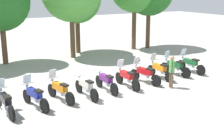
# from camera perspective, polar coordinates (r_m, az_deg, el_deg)

# --- Properties ---
(ground_plane) EXTENTS (80.00, 80.00, 0.00)m
(ground_plane) POSITION_cam_1_polar(r_m,az_deg,el_deg) (15.51, 0.92, -3.63)
(ground_plane) COLOR #9E9B93
(motorcycle_0) EXTENTS (0.62, 2.19, 1.37)m
(motorcycle_0) POSITION_cam_1_polar(r_m,az_deg,el_deg) (13.10, -19.34, -5.71)
(motorcycle_0) COLOR black
(motorcycle_0) RESTS_ON ground_plane
(motorcycle_1) EXTENTS (0.70, 2.16, 1.37)m
(motorcycle_1) POSITION_cam_1_polar(r_m,az_deg,el_deg) (13.43, -14.30, -4.79)
(motorcycle_1) COLOR black
(motorcycle_1) RESTS_ON ground_plane
(motorcycle_2) EXTENTS (0.68, 2.17, 1.37)m
(motorcycle_2) POSITION_cam_1_polar(r_m,az_deg,el_deg) (13.99, -9.73, -3.73)
(motorcycle_2) COLOR black
(motorcycle_2) RESTS_ON ground_plane
(motorcycle_3) EXTENTS (0.62, 2.19, 0.99)m
(motorcycle_3) POSITION_cam_1_polar(r_m,az_deg,el_deg) (14.32, -4.91, -3.18)
(motorcycle_3) COLOR black
(motorcycle_3) RESTS_ON ground_plane
(motorcycle_4) EXTENTS (0.62, 2.19, 0.99)m
(motorcycle_4) POSITION_cam_1_polar(r_m,az_deg,el_deg) (15.08, -1.13, -2.17)
(motorcycle_4) COLOR black
(motorcycle_4) RESTS_ON ground_plane
(motorcycle_5) EXTENTS (0.62, 2.19, 1.37)m
(motorcycle_5) POSITION_cam_1_polar(r_m,az_deg,el_deg) (15.69, 2.77, -1.44)
(motorcycle_5) COLOR black
(motorcycle_5) RESTS_ON ground_plane
(motorcycle_6) EXTENTS (0.68, 2.17, 1.37)m
(motorcycle_6) POSITION_cam_1_polar(r_m,az_deg,el_deg) (16.45, 6.12, -0.73)
(motorcycle_6) COLOR black
(motorcycle_6) RESTS_ON ground_plane
(motorcycle_7) EXTENTS (0.62, 2.19, 1.37)m
(motorcycle_7) POSITION_cam_1_polar(r_m,az_deg,el_deg) (17.40, 8.89, 0.04)
(motorcycle_7) COLOR black
(motorcycle_7) RESTS_ON ground_plane
(motorcycle_8) EXTENTS (0.63, 2.18, 1.37)m
(motorcycle_8) POSITION_cam_1_polar(r_m,az_deg,el_deg) (18.25, 11.67, 0.62)
(motorcycle_8) COLOR black
(motorcycle_8) RESTS_ON ground_plane
(motorcycle_9) EXTENTS (0.62, 2.19, 1.37)m
(motorcycle_9) POSITION_cam_1_polar(r_m,az_deg,el_deg) (19.06, 14.47, 1.07)
(motorcycle_9) COLOR black
(motorcycle_9) RESTS_ON ground_plane
(person_0) EXTENTS (0.25, 0.41, 1.69)m
(person_0) POSITION_cam_1_polar(r_m,az_deg,el_deg) (15.75, 11.12, 0.13)
(person_0) COLOR brown
(person_0) RESTS_ON ground_plane
(tree_2) EXTENTS (3.82, 3.82, 6.04)m
(tree_2) POSITION_cam_1_polar(r_m,az_deg,el_deg) (21.42, -20.23, 11.86)
(tree_2) COLOR brown
(tree_2) RESTS_ON ground_plane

